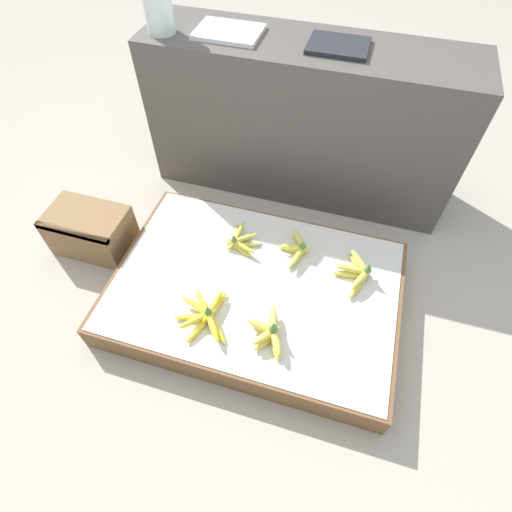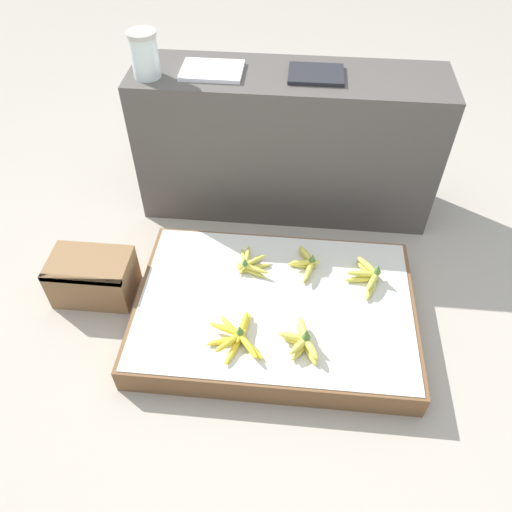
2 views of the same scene
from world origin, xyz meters
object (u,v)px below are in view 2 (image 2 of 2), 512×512
object	(u,v)px
banana_bunch_front_midright	(302,341)
glass_jar	(144,54)
foam_tray_white	(212,70)
banana_bunch_middle_right	(368,276)
wooden_crate	(93,277)
banana_bunch_middle_midleft	(250,264)
banana_bunch_middle_midright	(307,263)
banana_bunch_front_midleft	(237,337)

from	to	relation	value
banana_bunch_front_midright	glass_jar	bearing A→B (deg)	128.69
banana_bunch_front_midright	foam_tray_white	world-z (taller)	foam_tray_white
banana_bunch_middle_right	wooden_crate	bearing A→B (deg)	-176.34
banana_bunch_middle_right	glass_jar	world-z (taller)	glass_jar
banana_bunch_front_midright	banana_bunch_middle_midleft	xyz separation A→B (m)	(-0.25, 0.40, -0.01)
banana_bunch_middle_midleft	banana_bunch_middle_right	world-z (taller)	banana_bunch_middle_right
banana_bunch_middle_right	banana_bunch_middle_midleft	bearing A→B (deg)	177.17
banana_bunch_front_midright	foam_tray_white	size ratio (longest dim) A/B	0.75
banana_bunch_middle_midleft	banana_bunch_middle_midright	bearing A→B (deg)	6.06
banana_bunch_middle_midleft	foam_tray_white	world-z (taller)	foam_tray_white
foam_tray_white	banana_bunch_front_midright	bearing A→B (deg)	-64.67
banana_bunch_front_midleft	banana_bunch_middle_midleft	bearing A→B (deg)	88.69
banana_bunch_front_midleft	banana_bunch_middle_right	world-z (taller)	banana_bunch_middle_right
banana_bunch_front_midright	banana_bunch_middle_midright	xyz separation A→B (m)	(0.01, 0.43, -0.01)
banana_bunch_front_midright	wooden_crate	bearing A→B (deg)	162.91
banana_bunch_front_midright	banana_bunch_middle_midright	size ratio (longest dim) A/B	0.95
wooden_crate	banana_bunch_middle_midright	xyz separation A→B (m)	(0.96, 0.13, 0.05)
banana_bunch_middle_midright	glass_jar	world-z (taller)	glass_jar
wooden_crate	banana_bunch_middle_midleft	world-z (taller)	wooden_crate
wooden_crate	foam_tray_white	world-z (taller)	foam_tray_white
banana_bunch_front_midleft	banana_bunch_front_midright	size ratio (longest dim) A/B	1.24
banana_bunch_middle_right	glass_jar	size ratio (longest dim) A/B	1.23
banana_bunch_middle_midright	banana_bunch_middle_midleft	bearing A→B (deg)	-173.94
wooden_crate	banana_bunch_middle_midleft	bearing A→B (deg)	8.47
banana_bunch_front_midright	banana_bunch_middle_midleft	bearing A→B (deg)	122.10
wooden_crate	banana_bunch_front_midleft	bearing A→B (deg)	-22.75
wooden_crate	banana_bunch_front_midright	distance (m)	1.00
foam_tray_white	wooden_crate	bearing A→B (deg)	-123.18
banana_bunch_middle_midright	glass_jar	bearing A→B (deg)	145.65
banana_bunch_front_midleft	glass_jar	xyz separation A→B (m)	(-0.50, 0.95, 0.69)
banana_bunch_front_midleft	foam_tray_white	size ratio (longest dim) A/B	0.93
banana_bunch_front_midleft	glass_jar	bearing A→B (deg)	117.90
banana_bunch_middle_midleft	banana_bunch_front_midright	bearing A→B (deg)	-57.90
banana_bunch_front_midleft	foam_tray_white	bearing A→B (deg)	102.36
wooden_crate	banana_bunch_front_midright	world-z (taller)	banana_bunch_front_midright
wooden_crate	banana_bunch_middle_midleft	distance (m)	0.71
banana_bunch_front_midleft	banana_bunch_front_midright	distance (m)	0.26
banana_bunch_middle_right	banana_bunch_middle_midright	bearing A→B (deg)	168.85
banana_bunch_middle_midleft	foam_tray_white	xyz separation A→B (m)	(-0.23, 0.62, 0.60)
banana_bunch_front_midleft	banana_bunch_middle_midleft	xyz separation A→B (m)	(0.01, 0.40, -0.00)
banana_bunch_front_midleft	foam_tray_white	xyz separation A→B (m)	(-0.22, 1.01, 0.60)
wooden_crate	banana_bunch_middle_midright	distance (m)	0.97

